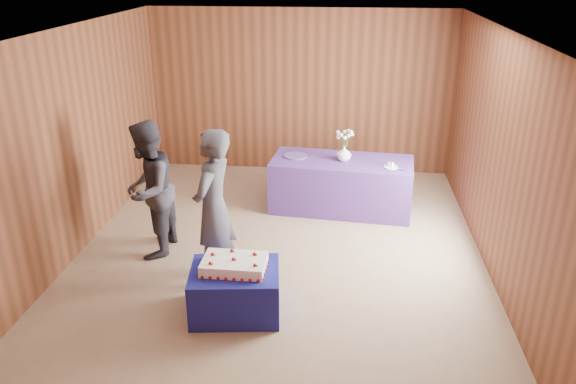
# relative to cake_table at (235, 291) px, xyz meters

# --- Properties ---
(ground) EXTENTS (6.00, 6.00, 0.00)m
(ground) POSITION_rel_cake_table_xyz_m (0.31, 1.37, -0.25)
(ground) COLOR gray
(ground) RESTS_ON ground
(room_shell) EXTENTS (5.04, 6.04, 2.72)m
(room_shell) POSITION_rel_cake_table_xyz_m (0.31, 1.37, 1.55)
(room_shell) COLOR brown
(room_shell) RESTS_ON ground
(cake_table) EXTENTS (0.98, 0.81, 0.50)m
(cake_table) POSITION_rel_cake_table_xyz_m (0.00, 0.00, 0.00)
(cake_table) COLOR navy
(cake_table) RESTS_ON ground
(serving_table) EXTENTS (2.08, 1.09, 0.75)m
(serving_table) POSITION_rel_cake_table_xyz_m (1.05, 2.74, 0.12)
(serving_table) COLOR #563696
(serving_table) RESTS_ON ground
(sheet_cake) EXTENTS (0.68, 0.47, 0.15)m
(sheet_cake) POSITION_rel_cake_table_xyz_m (-0.00, 0.02, 0.31)
(sheet_cake) COLOR white
(sheet_cake) RESTS_ON cake_table
(vase) EXTENTS (0.28, 0.28, 0.22)m
(vase) POSITION_rel_cake_table_xyz_m (1.07, 2.73, 0.61)
(vase) COLOR white
(vase) RESTS_ON serving_table
(flower_spray) EXTENTS (0.26, 0.26, 0.20)m
(flower_spray) POSITION_rel_cake_table_xyz_m (1.07, 2.73, 0.88)
(flower_spray) COLOR #2E5A24
(flower_spray) RESTS_ON vase
(platter) EXTENTS (0.36, 0.36, 0.02)m
(platter) POSITION_rel_cake_table_xyz_m (0.37, 2.83, 0.51)
(platter) COLOR #584992
(platter) RESTS_ON serving_table
(plate) EXTENTS (0.23, 0.23, 0.01)m
(plate) POSITION_rel_cake_table_xyz_m (1.72, 2.52, 0.51)
(plate) COLOR white
(plate) RESTS_ON serving_table
(cake_slice) EXTENTS (0.09, 0.08, 0.08)m
(cake_slice) POSITION_rel_cake_table_xyz_m (1.72, 2.52, 0.54)
(cake_slice) COLOR white
(cake_slice) RESTS_ON plate
(knife) EXTENTS (0.26, 0.02, 0.00)m
(knife) POSITION_rel_cake_table_xyz_m (1.75, 2.41, 0.50)
(knife) COLOR #B2B2B6
(knife) RESTS_ON serving_table
(guest_left) EXTENTS (0.55, 0.72, 1.78)m
(guest_left) POSITION_rel_cake_table_xyz_m (-0.34, 0.64, 0.64)
(guest_left) COLOR #3C3D48
(guest_left) RESTS_ON ground
(guest_right) EXTENTS (0.66, 0.83, 1.69)m
(guest_right) POSITION_rel_cake_table_xyz_m (-1.26, 1.17, 0.60)
(guest_right) COLOR #2F2E37
(guest_right) RESTS_ON ground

